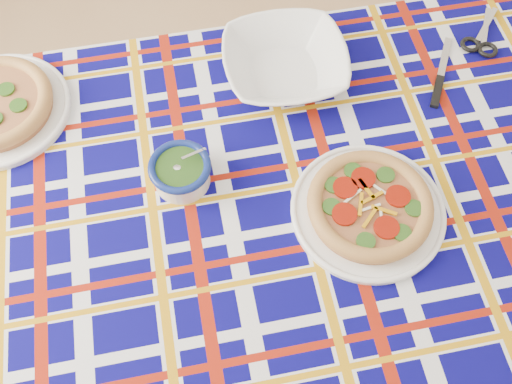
% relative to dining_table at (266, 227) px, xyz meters
% --- Properties ---
extents(floor, '(4.00, 4.00, 0.00)m').
position_rel_dining_table_xyz_m(floor, '(0.05, -0.06, -0.73)').
color(floor, tan).
rests_on(floor, ground).
extents(dining_table, '(1.96, 1.55, 0.80)m').
position_rel_dining_table_xyz_m(dining_table, '(0.00, 0.00, 0.00)').
color(dining_table, brown).
rests_on(dining_table, floor).
extents(tablecloth, '(2.01, 1.59, 0.11)m').
position_rel_dining_table_xyz_m(tablecloth, '(-0.00, 0.00, 0.03)').
color(tablecloth, '#08055B').
rests_on(tablecloth, dining_table).
extents(main_focaccia_plate, '(0.42, 0.42, 0.07)m').
position_rel_dining_table_xyz_m(main_focaccia_plate, '(0.21, 0.02, 0.12)').
color(main_focaccia_plate, '#9F5F38').
rests_on(main_focaccia_plate, tablecloth).
extents(pesto_bowl, '(0.16, 0.16, 0.08)m').
position_rel_dining_table_xyz_m(pesto_bowl, '(-0.19, 0.05, 0.12)').
color(pesto_bowl, '#19360E').
rests_on(pesto_bowl, tablecloth).
extents(serving_bowl, '(0.37, 0.37, 0.07)m').
position_rel_dining_table_xyz_m(serving_bowl, '(0.00, 0.38, 0.12)').
color(serving_bowl, white).
rests_on(serving_bowl, tablecloth).
extents(table_knife, '(0.07, 0.25, 0.01)m').
position_rel_dining_table_xyz_m(table_knife, '(0.39, 0.47, 0.09)').
color(table_knife, silver).
rests_on(table_knife, tablecloth).
extents(kitchen_scissors, '(0.15, 0.23, 0.02)m').
position_rel_dining_table_xyz_m(kitchen_scissors, '(0.50, 0.60, 0.09)').
color(kitchen_scissors, silver).
rests_on(kitchen_scissors, tablecloth).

